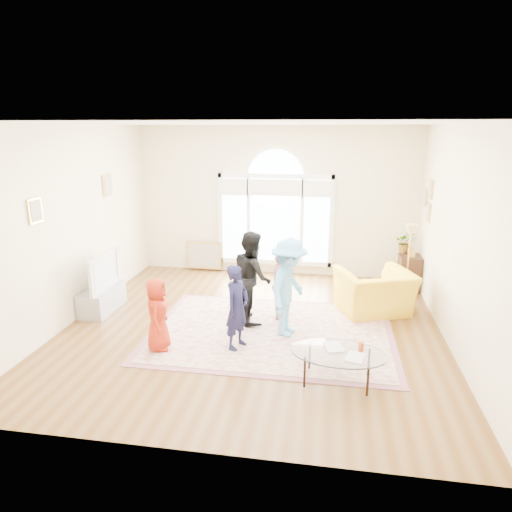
% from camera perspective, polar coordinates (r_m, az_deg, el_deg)
% --- Properties ---
extents(ground, '(6.00, 6.00, 0.00)m').
position_cam_1_polar(ground, '(7.51, -0.50, -8.95)').
color(ground, '#5C3714').
rests_on(ground, ground).
extents(room_shell, '(6.00, 6.00, 6.00)m').
position_cam_1_polar(room_shell, '(9.75, 2.38, 6.48)').
color(room_shell, beige).
rests_on(room_shell, ground).
extents(area_rug, '(3.60, 2.60, 0.02)m').
position_cam_1_polar(area_rug, '(7.34, 1.95, -9.49)').
color(area_rug, beige).
rests_on(area_rug, ground).
extents(rug_border, '(3.80, 2.80, 0.01)m').
position_cam_1_polar(rug_border, '(7.34, 1.95, -9.51)').
color(rug_border, '#955C6A').
rests_on(rug_border, ground).
extents(tv_console, '(0.45, 1.00, 0.42)m').
position_cam_1_polar(tv_console, '(8.56, -18.67, -5.13)').
color(tv_console, '#9C9FA5').
rests_on(tv_console, ground).
extents(television, '(0.17, 1.08, 0.62)m').
position_cam_1_polar(television, '(8.39, -18.94, -1.80)').
color(television, black).
rests_on(television, tv_console).
extents(coffee_table, '(1.27, 0.88, 0.54)m').
position_cam_1_polar(coffee_table, '(5.95, 10.22, -11.91)').
color(coffee_table, silver).
rests_on(coffee_table, ground).
extents(armchair, '(1.47, 1.39, 0.76)m').
position_cam_1_polar(armchair, '(8.22, 14.62, -4.39)').
color(armchair, yellow).
rests_on(armchair, ground).
extents(side_cabinet, '(0.40, 0.50, 0.70)m').
position_cam_1_polar(side_cabinet, '(9.58, 18.57, -2.02)').
color(side_cabinet, black).
rests_on(side_cabinet, ground).
extents(floor_lamp, '(0.31, 0.31, 1.51)m').
position_cam_1_polar(floor_lamp, '(8.47, 18.74, 2.25)').
color(floor_lamp, black).
rests_on(floor_lamp, ground).
extents(plant_pedestal, '(0.20, 0.20, 0.70)m').
position_cam_1_polar(plant_pedestal, '(9.79, 17.90, -1.58)').
color(plant_pedestal, white).
rests_on(plant_pedestal, ground).
extents(potted_plant, '(0.40, 0.36, 0.43)m').
position_cam_1_polar(potted_plant, '(9.65, 18.18, 1.63)').
color(potted_plant, '#33722D').
rests_on(potted_plant, plant_pedestal).
extents(leaning_picture, '(0.80, 0.14, 0.62)m').
position_cam_1_polar(leaning_picture, '(10.50, -6.43, -1.75)').
color(leaning_picture, tan).
rests_on(leaning_picture, ground).
extents(child_red, '(0.43, 0.58, 1.07)m').
position_cam_1_polar(child_red, '(6.75, -12.20, -7.13)').
color(child_red, '#A42511').
rests_on(child_red, area_rug).
extents(child_navy, '(0.45, 0.54, 1.26)m').
position_cam_1_polar(child_navy, '(6.61, -2.38, -6.40)').
color(child_navy, '#161637').
rests_on(child_navy, area_rug).
extents(child_black, '(0.82, 0.91, 1.52)m').
position_cam_1_polar(child_black, '(7.48, -0.50, -2.63)').
color(child_black, black).
rests_on(child_black, area_rug).
extents(child_pink, '(0.29, 0.69, 1.17)m').
position_cam_1_polar(child_pink, '(7.63, 3.03, -3.67)').
color(child_pink, '#F3A7AC').
rests_on(child_pink, area_rug).
extents(child_blue, '(0.81, 1.10, 1.53)m').
position_cam_1_polar(child_blue, '(6.99, 4.11, -3.95)').
color(child_blue, '#63B6EB').
rests_on(child_blue, area_rug).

